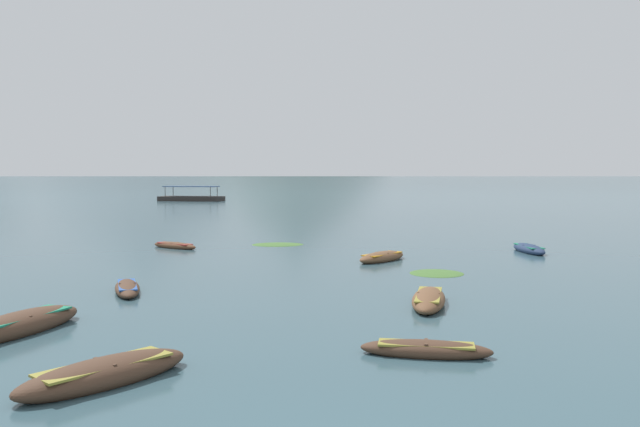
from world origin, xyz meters
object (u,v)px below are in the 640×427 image
Objects in this scene: rowboat_6 at (529,249)px; rowboat_9 at (105,373)px; rowboat_1 at (175,246)px; ferry_0 at (191,198)px; rowboat_8 at (429,300)px; rowboat_7 at (382,257)px; rowboat_3 at (20,325)px; rowboat_5 at (426,350)px; rowboat_2 at (127,288)px.

rowboat_9 is at bearing -122.84° from rowboat_6.
ferry_0 is at bearing 103.26° from rowboat_1.
rowboat_8 is 0.38× the size of ferry_0.
rowboat_6 is at bearing -2.76° from rowboat_1.
rowboat_6 is at bearing -61.64° from ferry_0.
rowboat_9 is 91.00m from ferry_0.
rowboat_7 is at bearing -68.71° from ferry_0.
rowboat_6 is (20.16, -0.97, 0.04)m from rowboat_1.
rowboat_5 is at bearing -8.73° from rowboat_3.
rowboat_2 is at bearing 107.08° from rowboat_9.
rowboat_7 is 74.57m from ferry_0.
rowboat_3 is at bearing 171.27° from rowboat_5.
rowboat_1 is 14.10m from rowboat_2.
rowboat_6 is at bearing 35.70° from rowboat_2.
ferry_0 reaches higher than rowboat_8.
rowboat_6 is 0.37× the size of ferry_0.
rowboat_8 is (0.77, 5.97, 0.04)m from rowboat_5.
rowboat_2 is at bearing -137.22° from rowboat_7.
ferry_0 is at bearing 118.36° from rowboat_6.
rowboat_3 is 86.22m from ferry_0.
rowboat_3 is at bearing 134.35° from rowboat_9.
rowboat_2 is 22.24m from rowboat_6.
rowboat_1 is at bearing 119.16° from rowboat_5.
rowboat_1 is 12.84m from rowboat_7.
rowboat_2 and rowboat_5 have the same top height.
rowboat_5 is at bearing 19.02° from rowboat_9.
rowboat_3 reaches higher than rowboat_8.
rowboat_8 is 11.34m from rowboat_9.
rowboat_5 is (10.86, -1.67, -0.08)m from rowboat_3.
rowboat_9 is (3.12, -10.16, 0.06)m from rowboat_2.
rowboat_8 is at bearing -116.16° from rowboat_6.
rowboat_7 is (11.86, -4.92, 0.04)m from rowboat_1.
rowboat_1 is 0.74× the size of rowboat_3.
rowboat_2 is 0.93× the size of rowboat_6.
rowboat_5 is at bearing -60.84° from rowboat_1.
rowboat_8 is 1.05× the size of rowboat_9.
rowboat_8 is at bearing -84.54° from rowboat_7.
rowboat_3 is (1.27, -20.07, 0.08)m from rowboat_1.
rowboat_8 reaches higher than rowboat_1.
ferry_0 is (-35.37, 65.53, 0.27)m from rowboat_6.
rowboat_3 is (-0.83, -6.12, 0.08)m from rowboat_2.
rowboat_5 is (12.13, -21.73, 0.00)m from rowboat_1.
rowboat_7 is at bearing 95.46° from rowboat_8.
rowboat_6 reaches higher than rowboat_5.
rowboat_6 is 1.09× the size of rowboat_7.
rowboat_8 reaches higher than rowboat_6.
rowboat_7 is (10.59, 15.15, -0.04)m from rowboat_3.
rowboat_2 is 0.34× the size of ferry_0.
rowboat_1 is at bearing -76.74° from ferry_0.
rowboat_8 is (12.89, -15.76, 0.04)m from rowboat_1.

